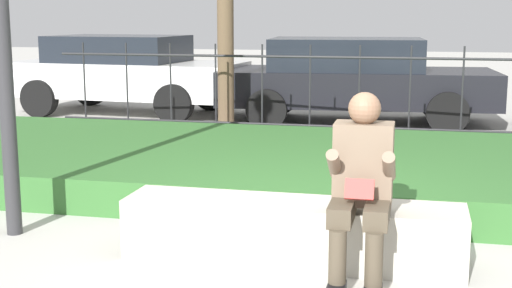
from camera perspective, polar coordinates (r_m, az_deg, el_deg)
name	(u,v)px	position (r m, az deg, el deg)	size (l,w,h in m)	color
ground_plane	(302,261)	(5.10, 3.70, -9.34)	(60.00, 60.00, 0.00)	#B2AFA8
stone_bench	(292,235)	(5.05, 2.89, -7.26)	(2.37, 0.50, 0.43)	#B7B2A3
person_seated_reader	(362,182)	(4.60, 8.44, -3.00)	(0.42, 0.73, 1.23)	black
grass_berm	(340,169)	(7.34, 6.74, -1.98)	(10.35, 3.38, 0.32)	#33662D
iron_fence	(359,94)	(9.32, 8.24, 3.97)	(8.35, 0.03, 1.33)	#232326
car_parked_left	(125,72)	(12.69, -10.41, 5.69)	(4.12, 2.11, 1.36)	silver
car_parked_center	(353,78)	(11.47, 7.80, 5.24)	(4.41, 2.19, 1.35)	black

